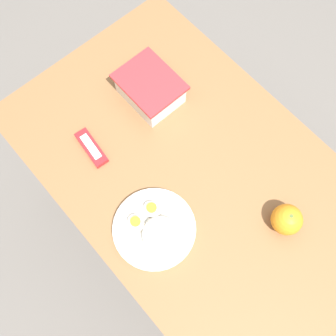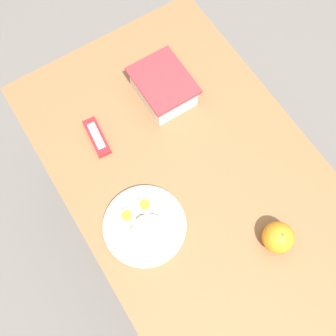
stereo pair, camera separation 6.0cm
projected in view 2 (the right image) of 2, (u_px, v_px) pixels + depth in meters
ground_plane at (188, 232)px, 1.81m from camera, size 10.00×10.00×0.00m
table at (198, 193)px, 1.21m from camera, size 1.21×0.71×0.72m
food_container at (163, 88)px, 1.20m from camera, size 0.19×0.15×0.09m
orange_fruit at (278, 238)px, 1.04m from camera, size 0.09×0.09×0.09m
rice_plate at (146, 228)px, 1.07m from camera, size 0.23×0.23×0.06m
candy_bar at (97, 137)px, 1.17m from camera, size 0.13×0.05×0.02m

